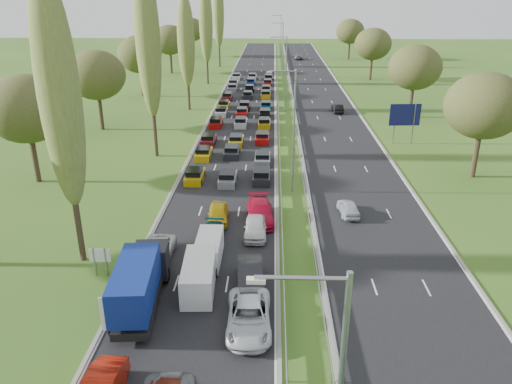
{
  "coord_description": "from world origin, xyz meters",
  "views": [
    {
      "loc": [
        2.48,
        -3.07,
        18.68
      ],
      "look_at": [
        1.03,
        39.11,
        1.5
      ],
      "focal_mm": 35.0,
      "sensor_mm": 36.0,
      "label": 1
    }
  ],
  "objects_px": {
    "white_van_front": "(199,274)",
    "direction_sign": "(405,117)",
    "blue_lorry": "(140,282)",
    "info_sign": "(100,258)",
    "near_car_2": "(157,251)",
    "white_van_rear": "(209,248)"
  },
  "relations": [
    {
      "from": "white_van_front",
      "to": "white_van_rear",
      "type": "relative_size",
      "value": 1.12
    },
    {
      "from": "info_sign",
      "to": "white_van_rear",
      "type": "bearing_deg",
      "value": 19.19
    },
    {
      "from": "blue_lorry",
      "to": "white_van_front",
      "type": "xyz_separation_m",
      "value": [
        3.38,
        2.23,
        -0.74
      ]
    },
    {
      "from": "info_sign",
      "to": "blue_lorry",
      "type": "bearing_deg",
      "value": -43.96
    },
    {
      "from": "blue_lorry",
      "to": "white_van_rear",
      "type": "xyz_separation_m",
      "value": [
        3.55,
        6.15,
        -0.85
      ]
    },
    {
      "from": "white_van_front",
      "to": "near_car_2",
      "type": "bearing_deg",
      "value": 132.23
    },
    {
      "from": "direction_sign",
      "to": "white_van_front",
      "type": "bearing_deg",
      "value": -121.88
    },
    {
      "from": "near_car_2",
      "to": "blue_lorry",
      "type": "bearing_deg",
      "value": -87.47
    },
    {
      "from": "white_van_front",
      "to": "direction_sign",
      "type": "distance_m",
      "value": 41.12
    },
    {
      "from": "white_van_front",
      "to": "white_van_rear",
      "type": "bearing_deg",
      "value": 84.44
    },
    {
      "from": "near_car_2",
      "to": "white_van_rear",
      "type": "height_order",
      "value": "white_van_rear"
    },
    {
      "from": "white_van_front",
      "to": "direction_sign",
      "type": "xyz_separation_m",
      "value": [
        21.68,
        34.85,
        2.5
      ]
    },
    {
      "from": "info_sign",
      "to": "direction_sign",
      "type": "distance_m",
      "value": 44.21
    },
    {
      "from": "blue_lorry",
      "to": "info_sign",
      "type": "distance_m",
      "value": 5.22
    },
    {
      "from": "near_car_2",
      "to": "blue_lorry",
      "type": "xyz_separation_m",
      "value": [
        0.33,
        -5.9,
        1.1
      ]
    },
    {
      "from": "near_car_2",
      "to": "info_sign",
      "type": "distance_m",
      "value": 4.17
    },
    {
      "from": "blue_lorry",
      "to": "info_sign",
      "type": "bearing_deg",
      "value": 131.36
    },
    {
      "from": "direction_sign",
      "to": "info_sign",
      "type": "bearing_deg",
      "value": -130.71
    },
    {
      "from": "blue_lorry",
      "to": "direction_sign",
      "type": "xyz_separation_m",
      "value": [
        25.06,
        37.08,
        1.76
      ]
    },
    {
      "from": "white_van_front",
      "to": "direction_sign",
      "type": "relative_size",
      "value": 1.0
    },
    {
      "from": "blue_lorry",
      "to": "direction_sign",
      "type": "relative_size",
      "value": 1.56
    },
    {
      "from": "near_car_2",
      "to": "white_van_rear",
      "type": "bearing_deg",
      "value": 2.93
    }
  ]
}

